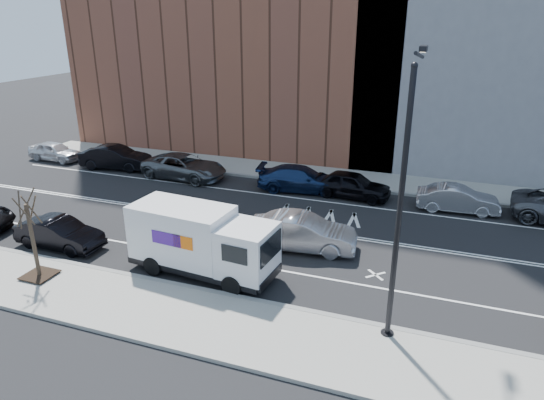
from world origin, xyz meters
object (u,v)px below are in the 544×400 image
Objects in this scene: far_parked_a at (55,151)px; far_parked_b at (116,157)px; driving_sedan at (302,233)px; fedex_van at (201,241)px.

far_parked_a is 0.83× the size of far_parked_b.
far_parked_b is at bearing 57.54° from driving_sedan.
fedex_van is 4.91m from driving_sedan.
far_parked_b is (-12.68, 11.21, -0.70)m from fedex_van.
fedex_van reaches higher than far_parked_a.
far_parked_a is at bearing 153.00° from fedex_van.
far_parked_b is at bearing 143.50° from fedex_van.
fedex_van reaches higher than driving_sedan.
driving_sedan is at bearing 52.52° from fedex_van.
fedex_van is 21.56m from far_parked_a.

